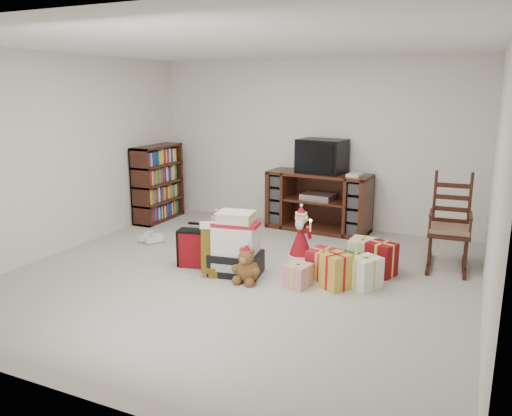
{
  "coord_description": "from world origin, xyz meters",
  "views": [
    {
      "loc": [
        2.36,
        -4.75,
        2.05
      ],
      "look_at": [
        -0.07,
        0.6,
        0.65
      ],
      "focal_mm": 35.0,
      "sensor_mm": 36.0,
      "label": 1
    }
  ],
  "objects_px": {
    "bookshelf": "(158,184)",
    "gift_cluster": "(344,266)",
    "tv_stand": "(318,202)",
    "gift_pile": "(236,248)",
    "mrs_claus_figurine": "(217,237)",
    "teddy_bear": "(247,267)",
    "santa_figurine": "(301,238)",
    "rocking_chair": "(449,234)",
    "red_suitcase": "(194,248)",
    "sneaker_pair": "(151,239)",
    "crt_television": "(322,156)"
  },
  "relations": [
    {
      "from": "bookshelf",
      "to": "gift_cluster",
      "type": "distance_m",
      "value": 3.67
    },
    {
      "from": "tv_stand",
      "to": "gift_pile",
      "type": "xyz_separation_m",
      "value": [
        -0.29,
        -2.15,
        -0.12
      ]
    },
    {
      "from": "mrs_claus_figurine",
      "to": "gift_pile",
      "type": "bearing_deg",
      "value": -44.24
    },
    {
      "from": "teddy_bear",
      "to": "santa_figurine",
      "type": "bearing_deg",
      "value": 76.08
    },
    {
      "from": "rocking_chair",
      "to": "mrs_claus_figurine",
      "type": "xyz_separation_m",
      "value": [
        -2.72,
        -0.75,
        -0.18
      ]
    },
    {
      "from": "red_suitcase",
      "to": "mrs_claus_figurine",
      "type": "relative_size",
      "value": 0.91
    },
    {
      "from": "mrs_claus_figurine",
      "to": "sneaker_pair",
      "type": "xyz_separation_m",
      "value": [
        -1.07,
        0.05,
        -0.18
      ]
    },
    {
      "from": "tv_stand",
      "to": "red_suitcase",
      "type": "height_order",
      "value": "tv_stand"
    },
    {
      "from": "gift_pile",
      "to": "gift_cluster",
      "type": "bearing_deg",
      "value": 8.64
    },
    {
      "from": "tv_stand",
      "to": "gift_pile",
      "type": "bearing_deg",
      "value": -93.07
    },
    {
      "from": "red_suitcase",
      "to": "crt_television",
      "type": "height_order",
      "value": "crt_television"
    },
    {
      "from": "santa_figurine",
      "to": "crt_television",
      "type": "relative_size",
      "value": 0.93
    },
    {
      "from": "tv_stand",
      "to": "gift_pile",
      "type": "relative_size",
      "value": 2.18
    },
    {
      "from": "teddy_bear",
      "to": "santa_figurine",
      "type": "relative_size",
      "value": 0.57
    },
    {
      "from": "tv_stand",
      "to": "santa_figurine",
      "type": "height_order",
      "value": "tv_stand"
    },
    {
      "from": "rocking_chair",
      "to": "teddy_bear",
      "type": "height_order",
      "value": "rocking_chair"
    },
    {
      "from": "gift_pile",
      "to": "red_suitcase",
      "type": "relative_size",
      "value": 1.36
    },
    {
      "from": "gift_pile",
      "to": "crt_television",
      "type": "bearing_deg",
      "value": 73.47
    },
    {
      "from": "crt_television",
      "to": "sneaker_pair",
      "type": "bearing_deg",
      "value": -132.33
    },
    {
      "from": "tv_stand",
      "to": "bookshelf",
      "type": "bearing_deg",
      "value": -164.89
    },
    {
      "from": "bookshelf",
      "to": "teddy_bear",
      "type": "relative_size",
      "value": 3.1
    },
    {
      "from": "gift_pile",
      "to": "red_suitcase",
      "type": "height_order",
      "value": "gift_pile"
    },
    {
      "from": "bookshelf",
      "to": "gift_cluster",
      "type": "xyz_separation_m",
      "value": [
        3.4,
        -1.32,
        -0.43
      ]
    },
    {
      "from": "tv_stand",
      "to": "crt_television",
      "type": "distance_m",
      "value": 0.68
    },
    {
      "from": "red_suitcase",
      "to": "teddy_bear",
      "type": "height_order",
      "value": "red_suitcase"
    },
    {
      "from": "rocking_chair",
      "to": "gift_cluster",
      "type": "relative_size",
      "value": 0.94
    },
    {
      "from": "teddy_bear",
      "to": "santa_figurine",
      "type": "xyz_separation_m",
      "value": [
        0.25,
        1.02,
        0.09
      ]
    },
    {
      "from": "bookshelf",
      "to": "mrs_claus_figurine",
      "type": "relative_size",
      "value": 2.08
    },
    {
      "from": "sneaker_pair",
      "to": "crt_television",
      "type": "relative_size",
      "value": 0.46
    },
    {
      "from": "rocking_chair",
      "to": "teddy_bear",
      "type": "relative_size",
      "value": 3.02
    },
    {
      "from": "rocking_chair",
      "to": "santa_figurine",
      "type": "distance_m",
      "value": 1.75
    },
    {
      "from": "bookshelf",
      "to": "red_suitcase",
      "type": "bearing_deg",
      "value": -44.86
    },
    {
      "from": "tv_stand",
      "to": "red_suitcase",
      "type": "relative_size",
      "value": 2.96
    },
    {
      "from": "santa_figurine",
      "to": "gift_pile",
      "type": "bearing_deg",
      "value": -119.72
    },
    {
      "from": "gift_pile",
      "to": "gift_cluster",
      "type": "height_order",
      "value": "gift_pile"
    },
    {
      "from": "rocking_chair",
      "to": "santa_figurine",
      "type": "bearing_deg",
      "value": -168.13
    },
    {
      "from": "teddy_bear",
      "to": "tv_stand",
      "type": "bearing_deg",
      "value": 88.49
    },
    {
      "from": "red_suitcase",
      "to": "gift_cluster",
      "type": "distance_m",
      "value": 1.76
    },
    {
      "from": "red_suitcase",
      "to": "sneaker_pair",
      "type": "xyz_separation_m",
      "value": [
        -1.05,
        0.57,
        -0.18
      ]
    },
    {
      "from": "tv_stand",
      "to": "crt_television",
      "type": "height_order",
      "value": "crt_television"
    },
    {
      "from": "bookshelf",
      "to": "santa_figurine",
      "type": "bearing_deg",
      "value": -17.19
    },
    {
      "from": "red_suitcase",
      "to": "mrs_claus_figurine",
      "type": "distance_m",
      "value": 0.52
    },
    {
      "from": "red_suitcase",
      "to": "sneaker_pair",
      "type": "height_order",
      "value": "red_suitcase"
    },
    {
      "from": "mrs_claus_figurine",
      "to": "crt_television",
      "type": "relative_size",
      "value": 0.8
    },
    {
      "from": "gift_cluster",
      "to": "crt_television",
      "type": "relative_size",
      "value": 1.71
    },
    {
      "from": "mrs_claus_figurine",
      "to": "crt_television",
      "type": "distance_m",
      "value": 2.05
    },
    {
      "from": "bookshelf",
      "to": "mrs_claus_figurine",
      "type": "height_order",
      "value": "bookshelf"
    },
    {
      "from": "sneaker_pair",
      "to": "gift_pile",
      "type": "bearing_deg",
      "value": -5.01
    },
    {
      "from": "rocking_chair",
      "to": "mrs_claus_figurine",
      "type": "bearing_deg",
      "value": -167.49
    },
    {
      "from": "teddy_bear",
      "to": "gift_cluster",
      "type": "distance_m",
      "value": 1.08
    }
  ]
}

